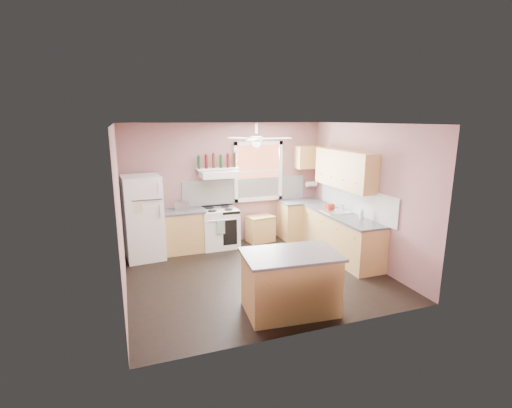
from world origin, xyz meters
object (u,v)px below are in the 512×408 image
object	(u,v)px
refrigerator	(143,218)
cart	(261,229)
stove	(219,228)
toaster	(182,206)
island	(290,284)

from	to	relation	value
refrigerator	cart	bearing A→B (deg)	-0.57
stove	cart	world-z (taller)	stove
refrigerator	stove	xyz separation A→B (m)	(1.59, 0.16, -0.42)
stove	cart	xyz separation A→B (m)	(0.99, 0.05, -0.14)
toaster	stove	xyz separation A→B (m)	(0.78, -0.03, -0.56)
toaster	island	size ratio (longest dim) A/B	0.22
toaster	island	xyz separation A→B (m)	(1.07, -3.12, -0.56)
refrigerator	toaster	bearing A→B (deg)	8.02
cart	island	bearing A→B (deg)	-112.32
toaster	cart	xyz separation A→B (m)	(1.77, 0.02, -0.70)
toaster	cart	world-z (taller)	toaster
refrigerator	cart	world-z (taller)	refrigerator
refrigerator	island	xyz separation A→B (m)	(1.88, -2.93, -0.42)
toaster	stove	world-z (taller)	toaster
island	stove	bearing A→B (deg)	100.05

